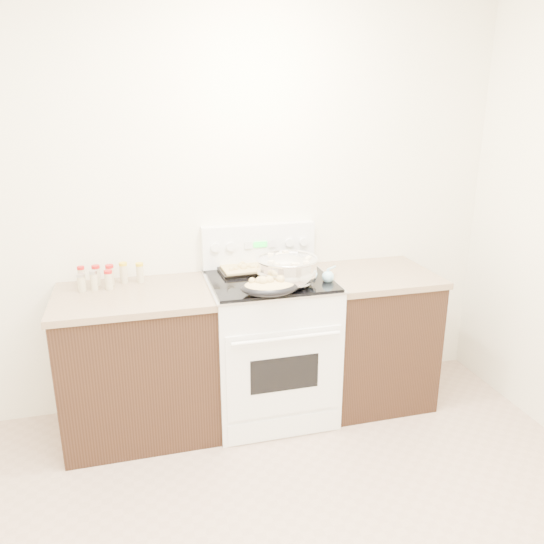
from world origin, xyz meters
name	(u,v)px	position (x,y,z in m)	size (l,w,h in m)	color
room_shell	(276,196)	(0.00, 0.00, 1.70)	(4.10, 3.60, 2.75)	white
counter_left	(139,363)	(-0.48, 1.43, 0.46)	(0.93, 0.67, 0.92)	black
counter_right	(372,336)	(1.08, 1.43, 0.46)	(0.73, 0.67, 0.92)	black
kitchen_range	(270,344)	(0.35, 1.42, 0.49)	(0.78, 0.73, 1.22)	white
mixing_bowl	(287,271)	(0.42, 1.28, 1.03)	(0.39, 0.39, 0.22)	silver
roasting_pan	(270,286)	(0.28, 1.14, 0.99)	(0.34, 0.25, 0.11)	black
baking_sheet	(247,269)	(0.24, 1.59, 0.96)	(0.37, 0.27, 0.06)	black
wooden_spoon	(264,287)	(0.27, 1.24, 0.95)	(0.15, 0.23, 0.04)	tan
blue_ladle	(328,276)	(0.69, 1.29, 0.97)	(0.17, 0.24, 0.09)	#97CCE1
spice_jars	(106,276)	(-0.64, 1.60, 0.98)	(0.39, 0.15, 0.13)	#BFB28C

